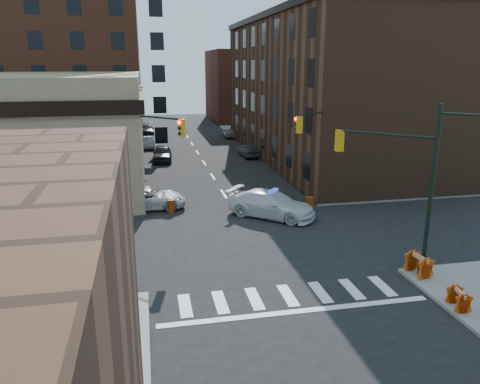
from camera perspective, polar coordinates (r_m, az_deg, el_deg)
name	(u,v)px	position (r m, az deg, el deg)	size (l,w,h in m)	color
ground	(253,240)	(27.05, 1.57, -5.88)	(140.00, 140.00, 0.00)	black
sidewalk_ne	(365,139)	(64.84, 15.03, 6.25)	(34.00, 54.50, 0.15)	gray
bank_building	(4,131)	(42.88, -26.83, 6.64)	(22.00, 22.00, 9.00)	#927F5F
apartment_block	(35,45)	(65.82, -23.68, 16.08)	(25.00, 25.00, 24.00)	brown
commercial_row_ne	(326,91)	(50.72, 10.41, 11.98)	(14.00, 34.00, 14.00)	#482D1D
filler_nw	(81,74)	(87.16, -18.83, 13.43)	(20.00, 18.00, 16.00)	brown
filler_ne	(256,86)	(84.96, 1.96, 12.83)	(16.00, 16.00, 12.00)	brown
signal_pole_se	(407,180)	(22.98, 19.74, 1.39)	(5.40, 5.27, 8.00)	black
signal_pole_nw	(145,153)	(30.37, -11.56, 4.70)	(3.58, 3.67, 8.00)	black
signal_pole_ne	(319,146)	(32.53, 9.57, 5.49)	(3.67, 3.58, 8.00)	black
tree_ne_near	(266,122)	(52.63, 3.17, 8.48)	(3.00, 3.00, 4.85)	black
tree_ne_far	(250,115)	(60.36, 1.23, 9.39)	(3.00, 3.00, 4.85)	black
police_car	(271,204)	(30.87, 3.84, -1.50)	(2.41, 5.94, 1.72)	silver
pickup	(148,198)	(33.24, -11.16, -0.75)	(2.44, 5.29, 1.47)	silver
parked_car_wnear	(162,153)	(49.30, -9.47, 4.67)	(1.91, 4.74, 1.61)	black
parked_car_wfar	(148,142)	(57.40, -11.20, 5.95)	(1.42, 4.07, 1.34)	#9B9EA3
parked_car_wdeep	(147,129)	(68.58, -11.32, 7.49)	(1.98, 4.87, 1.41)	black
parked_car_enear	(248,151)	(50.82, 0.97, 5.03)	(1.40, 4.01, 1.32)	black
parked_car_efar	(229,133)	(64.45, -1.38, 7.22)	(1.50, 3.73, 1.27)	gray
pedestrian_a	(75,200)	(33.08, -19.48, -0.87)	(0.66, 0.43, 1.80)	black
pedestrian_b	(59,205)	(32.29, -21.24, -1.48)	(0.85, 0.66, 1.75)	black
pedestrian_c	(88,197)	(33.09, -18.03, -0.64)	(1.12, 0.46, 1.90)	black
barrel_road	(309,204)	(32.33, 8.41, -1.49)	(0.57, 0.57, 1.03)	#F0580B
barrel_bank	(171,206)	(32.16, -8.38, -1.70)	(0.50, 0.50, 0.90)	#F1400B
barricade_se_a	(419,265)	(23.85, 20.96, -8.30)	(1.32, 0.66, 0.99)	#CC4509
barricade_se_b	(459,299)	(21.45, 25.11, -11.76)	(1.08, 0.54, 0.81)	#DC620A
barricade_nw_a	(126,201)	(33.47, -13.73, -1.04)	(1.19, 0.60, 0.90)	red
barricade_nw_b	(78,209)	(32.45, -19.18, -1.98)	(1.20, 0.60, 0.90)	#EA520B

